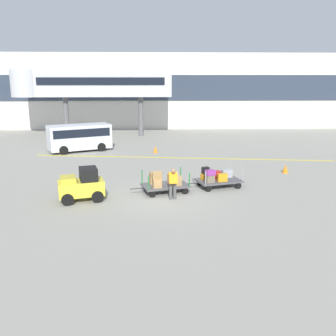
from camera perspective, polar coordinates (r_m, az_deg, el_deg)
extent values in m
plane|color=gray|center=(18.22, -0.82, -4.48)|extent=(120.00, 120.00, 0.00)
cube|color=yellow|center=(27.05, 1.95, 1.57)|extent=(21.71, 3.10, 0.01)
cube|color=silver|center=(43.33, -1.83, 11.77)|extent=(59.25, 2.40, 8.45)
cube|color=#2D3847|center=(42.07, -1.81, 12.28)|extent=(56.29, 0.12, 2.80)
cube|color=#B7B7BC|center=(37.63, -10.10, 12.79)|extent=(13.49, 2.20, 2.60)
cylinder|color=#B7B7BC|center=(39.26, -21.03, 12.14)|extent=(3.00, 3.00, 2.60)
cube|color=black|center=(36.49, -10.35, 13.07)|extent=(12.14, 0.08, 0.70)
cylinder|color=#59595B|center=(38.46, -15.43, 7.66)|extent=(0.50, 0.50, 3.92)
cylinder|color=#59595B|center=(37.51, -4.21, 7.97)|extent=(0.50, 0.50, 3.92)
cube|color=gold|center=(17.99, -13.27, -3.00)|extent=(2.32, 1.63, 0.70)
cube|color=black|center=(17.85, -12.21, -0.91)|extent=(1.04, 1.17, 0.60)
cube|color=gold|center=(17.83, -15.20, -1.69)|extent=(0.93, 1.09, 0.24)
cylinder|color=black|center=(18.55, -15.46, -3.75)|extent=(0.59, 0.33, 0.56)
cylinder|color=black|center=(17.55, -15.28, -4.74)|extent=(0.59, 0.33, 0.56)
cylinder|color=black|center=(18.65, -11.27, -3.42)|extent=(0.59, 0.33, 0.56)
cylinder|color=black|center=(17.66, -10.85, -4.38)|extent=(0.59, 0.33, 0.56)
cube|color=#4C4C4F|center=(18.84, -0.41, -2.72)|extent=(2.59, 1.97, 0.08)
cylinder|color=#237033|center=(19.05, -4.03, -1.35)|extent=(0.06, 0.06, 0.70)
cylinder|color=#237033|center=(17.85, -3.01, -2.37)|extent=(0.06, 0.06, 0.70)
cylinder|color=#237033|center=(19.65, 1.96, -0.85)|extent=(0.06, 0.06, 0.70)
cylinder|color=#237033|center=(18.49, 3.33, -1.80)|extent=(0.06, 0.06, 0.70)
cylinder|color=black|center=(19.21, -3.40, -3.04)|extent=(0.34, 0.18, 0.32)
cylinder|color=black|center=(18.12, -2.43, -4.07)|extent=(0.34, 0.18, 0.32)
cylinder|color=black|center=(19.70, 1.46, -2.59)|extent=(0.34, 0.18, 0.32)
cylinder|color=black|center=(18.63, 2.69, -3.56)|extent=(0.34, 0.18, 0.32)
cylinder|color=#333333|center=(18.46, -4.85, -3.18)|extent=(0.69, 0.24, 0.05)
cube|color=tan|center=(18.97, -2.12, -1.91)|extent=(0.59, 0.53, 0.37)
cube|color=#A87F4C|center=(18.36, -1.71, -2.33)|extent=(0.48, 0.54, 0.44)
cube|color=tan|center=(19.21, 0.69, -1.59)|extent=(0.55, 0.57, 0.44)
cube|color=#9E7A4C|center=(18.65, 1.21, -1.97)|extent=(0.62, 0.53, 0.50)
cube|color=olive|center=(18.89, -2.13, -1.03)|extent=(0.52, 0.44, 0.24)
cube|color=olive|center=(18.25, -1.71, -1.13)|extent=(0.50, 0.34, 0.36)
cube|color=#4C4C4F|center=(19.92, 7.84, -1.93)|extent=(2.59, 1.97, 0.08)
cylinder|color=gray|center=(19.97, 4.34, -0.65)|extent=(0.06, 0.06, 0.70)
cylinder|color=gray|center=(18.82, 5.83, -1.57)|extent=(0.06, 0.06, 0.70)
cylinder|color=gray|center=(20.85, 9.73, -0.19)|extent=(0.06, 0.06, 0.70)
cylinder|color=gray|center=(19.76, 11.46, -1.04)|extent=(0.06, 0.06, 0.70)
cylinder|color=black|center=(20.15, 4.88, -2.26)|extent=(0.34, 0.18, 0.32)
cylinder|color=black|center=(19.11, 6.27, -3.19)|extent=(0.34, 0.18, 0.32)
cylinder|color=black|center=(20.86, 9.25, -1.84)|extent=(0.34, 0.18, 0.32)
cylinder|color=black|center=(19.86, 10.82, -2.70)|extent=(0.34, 0.18, 0.32)
cylinder|color=#333333|center=(19.34, 3.83, -2.38)|extent=(0.69, 0.24, 0.05)
cube|color=orange|center=(19.87, 5.79, -1.31)|extent=(0.54, 0.42, 0.32)
cube|color=#726651|center=(19.27, 6.52, -1.67)|extent=(0.50, 0.39, 0.41)
cube|color=red|center=(20.14, 7.41, -1.02)|extent=(0.47, 0.40, 0.41)
cube|color=orange|center=(19.60, 8.37, -1.47)|extent=(0.55, 0.34, 0.41)
cube|color=#99999E|center=(20.45, 9.05, -0.84)|extent=(0.66, 0.50, 0.43)
cube|color=black|center=(19.78, 5.82, -0.36)|extent=(0.43, 0.37, 0.36)
cube|color=#8C338C|center=(19.18, 6.55, -0.70)|extent=(0.56, 0.48, 0.26)
cylinder|color=#4C4C4C|center=(17.77, 0.41, -3.57)|extent=(0.16, 0.16, 0.82)
cylinder|color=#4C4C4C|center=(17.79, 1.05, -3.55)|extent=(0.16, 0.16, 0.82)
cube|color=orange|center=(17.50, 0.78, -1.54)|extent=(0.44, 0.46, 0.61)
sphere|color=#8C6647|center=(17.29, 0.85, -0.47)|extent=(0.22, 0.22, 0.22)
cube|color=silver|center=(30.33, -13.52, 4.72)|extent=(5.15, 3.73, 1.90)
cube|color=black|center=(30.27, -13.56, 5.47)|extent=(4.82, 3.61, 0.64)
cylinder|color=black|center=(29.31, -15.85, 2.67)|extent=(0.72, 0.50, 0.68)
cylinder|color=black|center=(30.01, -10.27, 3.22)|extent=(0.72, 0.50, 0.68)
cone|color=orange|center=(28.95, -1.95, 2.93)|extent=(0.36, 0.36, 0.55)
cone|color=orange|center=(23.82, 17.69, -0.09)|extent=(0.36, 0.36, 0.55)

